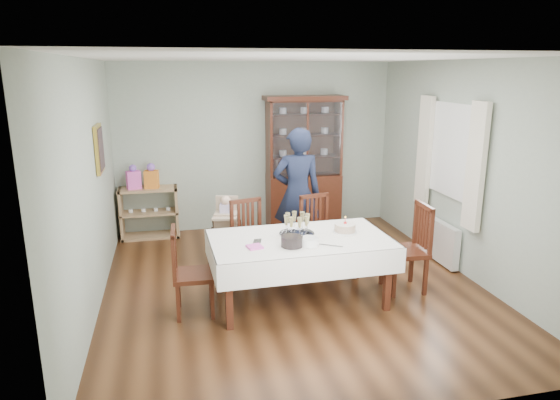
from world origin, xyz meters
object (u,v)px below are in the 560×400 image
object	(u,v)px
chair_end_right	(405,265)
gift_bag_orange	(151,177)
chair_end_left	(193,289)
high_chair	(227,236)
sideboard	(149,213)
gift_bag_pink	(134,178)
champagne_tray	(297,229)
woman	(297,194)
chair_far_left	(252,256)
chair_far_right	(320,248)
dining_table	(300,269)
birthday_cake	(345,228)
china_cabinet	(304,161)

from	to	relation	value
chair_end_right	gift_bag_orange	distance (m)	4.04
chair_end_left	high_chair	distance (m)	1.55
sideboard	high_chair	distance (m)	1.67
high_chair	gift_bag_pink	xyz separation A→B (m)	(-1.26, 1.27, 0.60)
chair_end_right	champagne_tray	xyz separation A→B (m)	(-1.32, 0.09, 0.52)
gift_bag_pink	woman	bearing A→B (deg)	-30.60
sideboard	gift_bag_orange	distance (m)	0.58
chair_end_left	champagne_tray	distance (m)	1.32
sideboard	gift_bag_orange	world-z (taller)	gift_bag_orange
chair_far_left	chair_far_right	xyz separation A→B (m)	(0.92, 0.07, -0.00)
high_chair	gift_bag_pink	bearing A→B (deg)	148.90
chair_far_left	gift_bag_pink	world-z (taller)	gift_bag_pink
chair_end_right	chair_end_left	bearing A→B (deg)	-86.05
sideboard	chair_end_left	bearing A→B (deg)	-79.23
dining_table	champagne_tray	xyz separation A→B (m)	(-0.01, 0.11, 0.45)
woman	birthday_cake	xyz separation A→B (m)	(0.24, -1.27, -0.11)
woman	birthday_cake	bearing A→B (deg)	103.41
gift_bag_pink	high_chair	bearing A→B (deg)	-45.20
gift_bag_orange	woman	bearing A→B (deg)	-33.88
gift_bag_pink	gift_bag_orange	distance (m)	0.27
high_chair	gift_bag_pink	size ratio (longest dim) A/B	2.46
dining_table	chair_far_left	world-z (taller)	chair_far_left
chair_far_left	birthday_cake	distance (m)	1.30
birthday_cake	gift_bag_orange	distance (m)	3.42
sideboard	chair_end_left	xyz separation A→B (m)	(0.52, -2.74, -0.11)
sideboard	woman	bearing A→B (deg)	-33.37
chair_end_right	chair_far_left	bearing A→B (deg)	-110.84
china_cabinet	woman	size ratio (longest dim) A/B	1.19
chair_far_left	gift_bag_pink	bearing A→B (deg)	113.28
chair_far_right	birthday_cake	world-z (taller)	chair_far_right
chair_end_right	woman	distance (m)	1.77
high_chair	gift_bag_pink	distance (m)	1.89
dining_table	chair_far_right	distance (m)	0.99
chair_far_right	high_chair	distance (m)	1.29
birthday_cake	gift_bag_pink	world-z (taller)	gift_bag_pink
birthday_cake	gift_bag_orange	xyz separation A→B (m)	(-2.21, 2.60, 0.16)
chair_far_right	high_chair	bearing A→B (deg)	141.72
chair_far_right	chair_end_right	world-z (taller)	chair_end_right
chair_far_left	china_cabinet	bearing A→B (deg)	43.03
china_cabinet	high_chair	bearing A→B (deg)	-138.51
woman	gift_bag_orange	bearing A→B (deg)	-30.96
woman	gift_bag_pink	bearing A→B (deg)	-27.68
chair_far_left	gift_bag_pink	distance (m)	2.52
chair_far_left	chair_end_left	size ratio (longest dim) A/B	1.03
china_cabinet	dining_table	bearing A→B (deg)	-106.18
chair_far_left	high_chair	bearing A→B (deg)	95.89
chair_end_right	birthday_cake	world-z (taller)	chair_end_right
champagne_tray	china_cabinet	bearing A→B (deg)	73.00
chair_end_left	gift_bag_orange	size ratio (longest dim) A/B	2.48
woman	high_chair	distance (m)	1.13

